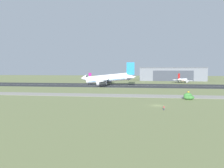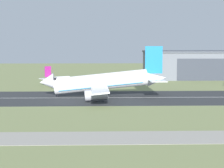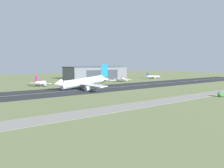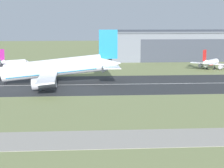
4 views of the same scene
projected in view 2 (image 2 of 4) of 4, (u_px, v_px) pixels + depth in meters
name	position (u px, v px, depth m)	size (l,w,h in m)	color
runway_strip	(196.00, 97.00, 166.19)	(399.02, 43.53, 0.06)	#2B2D30
runway_centreline	(196.00, 97.00, 166.18)	(359.11, 0.70, 0.01)	silver
hangar_building	(210.00, 64.00, 254.09)	(75.99, 34.29, 16.00)	slate
airplane_landing	(102.00, 82.00, 166.29)	(48.87, 61.10, 19.47)	white
airplane_parked_west	(59.00, 80.00, 207.24)	(17.35, 18.20, 9.80)	white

